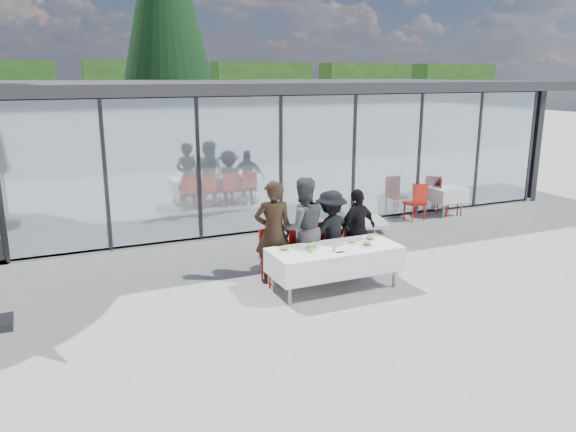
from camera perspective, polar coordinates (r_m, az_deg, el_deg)
The scene contains 25 objects.
ground at distance 9.48m, azimuth 3.22°, elevation -8.29°, with size 90.00×90.00×0.00m, color #9A9792.
pavilion at distance 17.11m, azimuth -3.29°, elevation 9.23°, with size 14.80×8.80×3.44m.
treeline at distance 35.86m, azimuth -21.16°, elevation 11.00°, with size 62.50×2.00×4.40m.
dining_table at distance 9.69m, azimuth 4.77°, elevation -4.41°, with size 2.26×0.96×0.75m.
diner_a at distance 9.87m, azimuth -1.51°, elevation -1.66°, with size 0.68×0.68×1.85m, color #302115.
diner_chair_a at distance 9.99m, azimuth -1.52°, elevation -3.79°, with size 0.44×0.44×0.97m.
diner_b at distance 10.09m, azimuth 1.51°, elevation -1.26°, with size 0.91×0.91×1.87m, color #4C4C4C.
diner_chair_b at distance 10.21m, azimuth 1.47°, elevation -3.39°, with size 0.44×0.44×0.97m.
diner_c at distance 10.38m, azimuth 4.36°, elevation -1.68°, with size 1.02×1.02×1.58m, color black.
diner_chair_c at distance 10.46m, azimuth 4.30°, elevation -2.99°, with size 0.44×0.44×0.97m.
diner_d at distance 10.66m, azimuth 7.06°, elevation -1.38°, with size 0.92×0.92×1.56m, color black.
diner_chair_d at distance 10.73m, azimuth 6.98°, elevation -2.61°, with size 0.44×0.44×0.97m.
plate_a at distance 9.43m, azimuth -0.39°, elevation -3.39°, with size 0.29×0.29×0.07m.
plate_b at distance 9.57m, azimuth 2.52°, elevation -3.15°, with size 0.29×0.29×0.07m.
plate_c at distance 9.89m, azimuth 6.50°, elevation -2.64°, with size 0.29×0.29×0.07m.
plate_d at distance 10.13m, azimuth 8.31°, elevation -2.29°, with size 0.29×0.29×0.07m.
plate_extra at distance 9.79m, azimuth 7.98°, elevation -2.87°, with size 0.29×0.29×0.07m.
juice_bottle at distance 9.31m, azimuth 2.33°, elevation -3.31°, with size 0.06×0.06×0.15m, color #85BB4D.
drinking_glasses at distance 9.38m, azimuth 4.73°, elevation -3.36°, with size 0.07×0.07×0.10m.
folded_eyeglasses at distance 9.37m, azimuth 5.35°, elevation -3.67°, with size 0.14×0.03×0.01m, color black.
spare_table_right at distance 15.39m, azimuth 15.73°, elevation 2.16°, with size 0.86×0.86×0.74m.
spare_chair_a at distance 15.38m, azimuth 15.64°, elevation 2.10°, with size 0.62×0.62×0.97m.
spare_chair_b at distance 14.51m, azimuth 13.00°, elevation 1.56°, with size 0.47×0.47×0.97m.
lounger at distance 13.86m, azimuth 8.27°, elevation -0.00°, with size 0.94×1.45×0.72m.
conifer_tree at distance 21.39m, azimuth -12.40°, elevation 20.23°, with size 4.00×4.00×10.50m.
Camera 1 is at (-4.04, -7.77, 3.62)m, focal length 35.00 mm.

